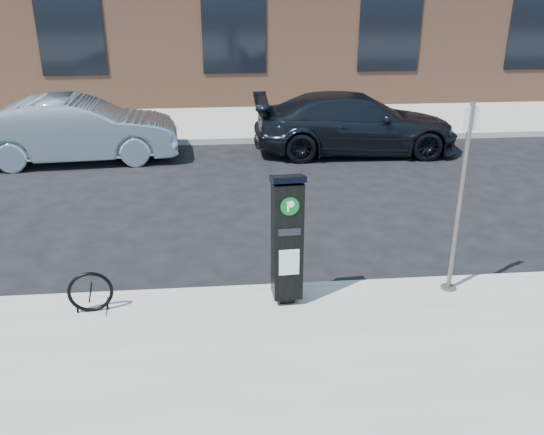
{
  "coord_description": "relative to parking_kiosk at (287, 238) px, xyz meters",
  "views": [
    {
      "loc": [
        -0.55,
        -6.93,
        4.06
      ],
      "look_at": [
        0.14,
        0.5,
        0.96
      ],
      "focal_mm": 38.0,
      "sensor_mm": 36.0,
      "label": 1
    }
  ],
  "objects": [
    {
      "name": "car_dark",
      "position": [
        2.58,
        7.36,
        -0.32
      ],
      "size": [
        5.13,
        2.22,
        1.47
      ],
      "primitive_type": "imported",
      "rotation": [
        0.0,
        0.0,
        1.54
      ],
      "color": "black",
      "rests_on": "ground"
    },
    {
      "name": "sidewalk_far",
      "position": [
        -0.24,
        14.41,
        -0.98
      ],
      "size": [
        60.0,
        12.0,
        0.15
      ],
      "primitive_type": "cube",
      "color": "gray",
      "rests_on": "ground"
    },
    {
      "name": "sign_pole",
      "position": [
        2.24,
        0.11,
        0.37
      ],
      "size": [
        0.22,
        0.2,
        2.55
      ],
      "rotation": [
        0.0,
        0.0,
        0.23
      ],
      "color": "#615D56",
      "rests_on": "sidewalk_near"
    },
    {
      "name": "ground",
      "position": [
        -0.24,
        0.41,
        -1.05
      ],
      "size": [
        120.0,
        120.0,
        0.0
      ],
      "primitive_type": "plane",
      "color": "black",
      "rests_on": "ground"
    },
    {
      "name": "bike_rack",
      "position": [
        -2.48,
        -0.03,
        -0.63
      ],
      "size": [
        0.56,
        0.12,
        0.56
      ],
      "rotation": [
        0.0,
        0.0,
        0.13
      ],
      "color": "black",
      "rests_on": "sidewalk_near"
    },
    {
      "name": "parking_kiosk",
      "position": [
        0.0,
        0.0,
        0.0
      ],
      "size": [
        0.42,
        0.38,
        1.76
      ],
      "rotation": [
        0.0,
        0.0,
        0.06
      ],
      "color": "black",
      "rests_on": "sidewalk_near"
    },
    {
      "name": "car_silver",
      "position": [
        -4.14,
        7.21,
        -0.29
      ],
      "size": [
        4.75,
        1.98,
        1.53
      ],
      "primitive_type": "imported",
      "rotation": [
        0.0,
        0.0,
        1.65
      ],
      "color": "#94AEBD",
      "rests_on": "ground"
    },
    {
      "name": "curb_far",
      "position": [
        -0.24,
        8.43,
        -0.98
      ],
      "size": [
        60.0,
        0.12,
        0.16
      ],
      "primitive_type": "cube",
      "color": "#9E9B93",
      "rests_on": "ground"
    },
    {
      "name": "curb_near",
      "position": [
        -0.24,
        0.39,
        -0.98
      ],
      "size": [
        60.0,
        0.12,
        0.16
      ],
      "primitive_type": "cube",
      "color": "#9E9B93",
      "rests_on": "ground"
    }
  ]
}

